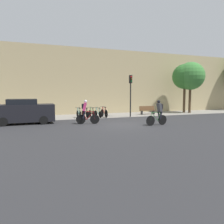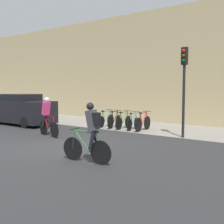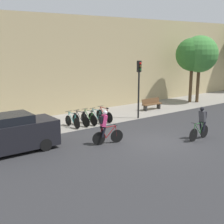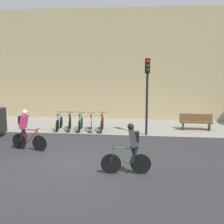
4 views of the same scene
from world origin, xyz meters
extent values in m
plane|color=#2B2B2D|center=(0.00, 0.00, 0.00)|extent=(200.00, 200.00, 0.00)
cube|color=gray|center=(0.00, 6.75, 0.00)|extent=(44.00, 4.50, 0.01)
cube|color=tan|center=(0.00, 9.30, 3.58)|extent=(44.00, 0.60, 7.16)
cylinder|color=black|center=(-1.71, 1.24, 0.35)|extent=(0.69, 0.18, 0.70)
cylinder|color=black|center=(-2.71, 1.46, 0.35)|extent=(0.69, 0.18, 0.70)
cylinder|color=maroon|center=(-2.05, 1.32, 0.63)|extent=(0.56, 0.16, 0.62)
cylinder|color=maroon|center=(-2.42, 1.40, 0.62)|extent=(0.27, 0.09, 0.58)
cylinder|color=maroon|center=(-2.16, 1.34, 0.92)|extent=(0.75, 0.20, 0.07)
cylinder|color=maroon|center=(-2.51, 1.42, 0.34)|extent=(0.41, 0.12, 0.05)
cylinder|color=maroon|center=(-2.62, 1.44, 0.63)|extent=(0.22, 0.08, 0.56)
cylinder|color=maroon|center=(-1.75, 1.25, 0.64)|extent=(0.12, 0.06, 0.59)
cylinder|color=black|center=(-1.79, 1.26, 0.97)|extent=(0.12, 0.46, 0.03)
cube|color=black|center=(-2.53, 1.42, 0.94)|extent=(0.21, 0.12, 0.06)
cube|color=#DB3875|center=(-2.43, 1.40, 1.27)|extent=(0.38, 0.38, 0.63)
sphere|color=silver|center=(-2.35, 1.38, 1.68)|extent=(0.26, 0.26, 0.22)
cylinder|color=black|center=(-2.50, 1.30, 0.70)|extent=(0.29, 0.17, 0.56)
cylinder|color=black|center=(-2.46, 1.52, 0.70)|extent=(0.26, 0.16, 0.56)
cube|color=black|center=(-2.57, 1.43, 1.32)|extent=(0.19, 0.28, 0.36)
cylinder|color=black|center=(1.68, -1.05, 0.36)|extent=(0.71, 0.10, 0.71)
cylinder|color=black|center=(2.72, -0.96, 0.36)|extent=(0.71, 0.10, 0.71)
cylinder|color=#2D6B33|center=(2.03, -1.02, 0.64)|extent=(0.57, 0.09, 0.62)
cylinder|color=#2D6B33|center=(2.42, -0.99, 0.62)|extent=(0.27, 0.06, 0.58)
cylinder|color=#2D6B33|center=(2.15, -1.01, 0.92)|extent=(0.77, 0.11, 0.07)
cylinder|color=#2D6B33|center=(2.51, -0.98, 0.35)|extent=(0.42, 0.07, 0.05)
cylinder|color=#2D6B33|center=(2.63, -0.97, 0.63)|extent=(0.22, 0.05, 0.56)
cylinder|color=#2D6B33|center=(1.72, -1.05, 0.65)|extent=(0.12, 0.05, 0.59)
cylinder|color=black|center=(1.77, -1.04, 0.98)|extent=(0.07, 0.46, 0.03)
cube|color=black|center=(2.53, -0.98, 0.95)|extent=(0.21, 0.10, 0.06)
cube|color=#3D3D42|center=(2.43, -0.99, 1.28)|extent=(0.35, 0.35, 0.63)
sphere|color=black|center=(2.35, -0.99, 1.69)|extent=(0.24, 0.24, 0.22)
cylinder|color=black|center=(2.47, -0.87, 0.70)|extent=(0.28, 0.13, 0.56)
cylinder|color=black|center=(2.49, -1.09, 0.70)|extent=(0.25, 0.13, 0.56)
cube|color=black|center=(2.57, -0.98, 1.33)|extent=(0.16, 0.27, 0.36)
cylinder|color=black|center=(-2.05, 5.86, 0.33)|extent=(0.07, 0.66, 0.66)
cylinder|color=black|center=(-1.99, 4.89, 0.33)|extent=(0.07, 0.66, 0.66)
cylinder|color=teal|center=(-2.03, 5.53, 0.61)|extent=(0.07, 0.54, 0.62)
cylinder|color=teal|center=(-2.01, 5.17, 0.60)|extent=(0.06, 0.25, 0.58)
cylinder|color=teal|center=(-2.02, 5.42, 0.89)|extent=(0.08, 0.72, 0.07)
cylinder|color=teal|center=(-2.00, 5.08, 0.32)|extent=(0.06, 0.39, 0.05)
cylinder|color=teal|center=(-2.00, 4.97, 0.60)|extent=(0.04, 0.21, 0.56)
cylinder|color=teal|center=(-2.05, 5.82, 0.62)|extent=(0.04, 0.12, 0.58)
cylinder|color=black|center=(-2.04, 5.78, 0.95)|extent=(0.46, 0.06, 0.03)
cube|color=black|center=(-2.00, 5.06, 0.92)|extent=(0.09, 0.20, 0.06)
cylinder|color=black|center=(-1.49, 5.85, 0.34)|extent=(0.15, 0.67, 0.67)
cylinder|color=black|center=(-1.33, 4.89, 0.34)|extent=(0.15, 0.67, 0.67)
cylinder|color=black|center=(-1.44, 5.53, 0.62)|extent=(0.13, 0.54, 0.62)
cylinder|color=black|center=(-1.37, 5.17, 0.60)|extent=(0.08, 0.25, 0.58)
cylinder|color=black|center=(-1.42, 5.42, 0.90)|extent=(0.16, 0.72, 0.07)
cylinder|color=black|center=(-1.36, 5.08, 0.33)|extent=(0.10, 0.39, 0.05)
cylinder|color=black|center=(-1.34, 4.98, 0.61)|extent=(0.07, 0.21, 0.56)
cylinder|color=black|center=(-1.49, 5.81, 0.63)|extent=(0.06, 0.12, 0.58)
cylinder|color=black|center=(-1.48, 5.77, 0.96)|extent=(0.46, 0.11, 0.03)
cube|color=black|center=(-1.36, 5.07, 0.93)|extent=(0.11, 0.21, 0.06)
cylinder|color=black|center=(-0.84, 5.88, 0.33)|extent=(0.09, 0.67, 0.66)
cylinder|color=black|center=(-0.76, 4.86, 0.33)|extent=(0.09, 0.67, 0.66)
cylinder|color=#2D6B33|center=(-0.81, 5.54, 0.61)|extent=(0.09, 0.57, 0.62)
cylinder|color=#2D6B33|center=(-0.78, 5.16, 0.60)|extent=(0.06, 0.27, 0.58)
cylinder|color=#2D6B33|center=(-0.80, 5.42, 0.90)|extent=(0.10, 0.76, 0.07)
cylinder|color=#2D6B33|center=(-0.77, 5.06, 0.32)|extent=(0.07, 0.41, 0.05)
cylinder|color=#2D6B33|center=(-0.76, 4.95, 0.61)|extent=(0.05, 0.22, 0.56)
cylinder|color=#2D6B33|center=(-0.84, 5.84, 0.62)|extent=(0.05, 0.12, 0.59)
cylinder|color=black|center=(-0.84, 5.80, 0.95)|extent=(0.46, 0.07, 0.03)
cube|color=black|center=(-0.77, 5.04, 0.92)|extent=(0.10, 0.21, 0.06)
cylinder|color=black|center=(-0.28, 5.85, 0.31)|extent=(0.14, 0.61, 0.61)
cylinder|color=black|center=(-0.10, 4.89, 0.31)|extent=(0.14, 0.61, 0.61)
cylinder|color=teal|center=(-0.22, 5.52, 0.59)|extent=(0.13, 0.54, 0.62)
cylinder|color=teal|center=(-0.15, 5.17, 0.57)|extent=(0.08, 0.25, 0.58)
cylinder|color=teal|center=(-0.20, 5.42, 0.87)|extent=(0.17, 0.72, 0.07)
cylinder|color=teal|center=(-0.14, 5.08, 0.30)|extent=(0.10, 0.39, 0.05)
cylinder|color=teal|center=(-0.12, 4.98, 0.58)|extent=(0.07, 0.21, 0.56)
cylinder|color=teal|center=(-0.27, 5.81, 0.60)|extent=(0.06, 0.12, 0.58)
cylinder|color=black|center=(-0.26, 5.77, 0.93)|extent=(0.46, 0.11, 0.03)
cube|color=black|center=(-0.13, 5.06, 0.90)|extent=(0.11, 0.21, 0.06)
cylinder|color=black|center=(0.39, 5.87, 0.36)|extent=(0.08, 0.72, 0.72)
cylinder|color=black|center=(0.45, 4.87, 0.36)|extent=(0.08, 0.72, 0.72)
cylinder|color=maroon|center=(0.41, 5.53, 0.64)|extent=(0.07, 0.55, 0.62)
cylinder|color=maroon|center=(0.43, 5.16, 0.63)|extent=(0.06, 0.26, 0.58)
cylinder|color=maroon|center=(0.42, 5.42, 0.92)|extent=(0.09, 0.74, 0.07)
cylinder|color=maroon|center=(0.44, 5.07, 0.35)|extent=(0.06, 0.40, 0.05)
cylinder|color=maroon|center=(0.44, 4.96, 0.63)|extent=(0.05, 0.21, 0.56)
cylinder|color=maroon|center=(0.39, 5.83, 0.65)|extent=(0.04, 0.12, 0.58)
cylinder|color=black|center=(0.39, 5.79, 0.98)|extent=(0.46, 0.06, 0.03)
cube|color=black|center=(0.44, 5.05, 0.95)|extent=(0.09, 0.20, 0.06)
cylinder|color=black|center=(2.87, 4.71, 1.99)|extent=(0.12, 0.12, 3.99)
cube|color=black|center=(2.87, 4.71, 3.61)|extent=(0.26, 0.20, 0.76)
sphere|color=red|center=(2.87, 4.58, 3.82)|extent=(0.15, 0.15, 0.15)
sphere|color=#4C380A|center=(2.87, 4.58, 3.61)|extent=(0.15, 0.15, 0.15)
sphere|color=#0C4719|center=(2.87, 4.58, 3.40)|extent=(0.15, 0.15, 0.15)
cube|color=brown|center=(5.63, 6.19, 0.45)|extent=(1.81, 0.40, 0.08)
cube|color=brown|center=(5.63, 6.37, 0.69)|extent=(1.81, 0.12, 0.40)
cube|color=#2D2D2D|center=(4.91, 6.19, 0.23)|extent=(0.08, 0.36, 0.45)
cube|color=#2D2D2D|center=(6.36, 6.19, 0.23)|extent=(0.08, 0.36, 0.45)
cube|color=black|center=(-6.61, 3.12, 0.81)|extent=(4.30, 1.78, 1.27)
cube|color=black|center=(-6.72, 3.12, 1.65)|extent=(2.06, 1.57, 0.40)
cylinder|color=black|center=(-5.28, 2.30, 0.31)|extent=(0.62, 0.20, 0.62)
cylinder|color=black|center=(-5.28, 3.94, 0.31)|extent=(0.62, 0.20, 0.62)
cylinder|color=black|center=(-7.95, 2.30, 0.31)|extent=(0.62, 0.20, 0.62)
cylinder|color=black|center=(-7.95, 3.94, 0.31)|extent=(0.62, 0.20, 0.62)
cylinder|color=#4C3823|center=(10.68, 6.59, 1.63)|extent=(0.28, 0.28, 3.26)
sphere|color=#33702D|center=(10.68, 6.59, 4.19)|extent=(2.88, 2.88, 2.88)
cylinder|color=#4C3823|center=(11.15, 6.18, 1.60)|extent=(0.28, 0.28, 3.20)
sphere|color=#3D7F38|center=(11.15, 6.18, 4.24)|extent=(3.17, 3.17, 3.17)
camera|label=1|loc=(-6.18, -14.26, 2.28)|focal=35.00mm
camera|label=2|loc=(7.72, -7.15, 2.22)|focal=45.00mm
camera|label=3|loc=(-11.35, -11.21, 5.12)|focal=50.00mm
camera|label=4|loc=(2.92, -11.35, 3.96)|focal=50.00mm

